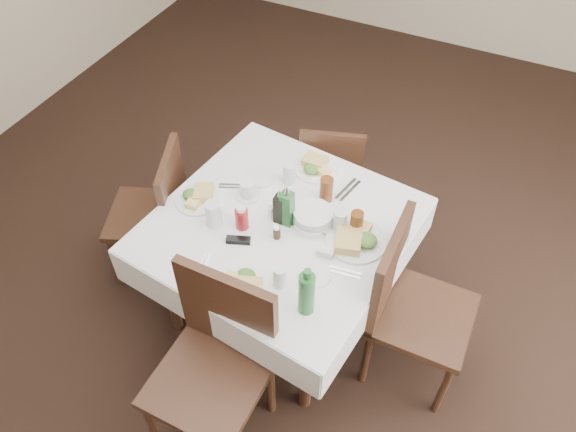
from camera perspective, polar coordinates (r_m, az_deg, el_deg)
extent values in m
plane|color=black|center=(3.44, 2.29, -10.31)|extent=(7.00, 7.00, 0.00)
cylinder|color=black|center=(3.18, -11.97, -7.34)|extent=(0.06, 0.06, 0.72)
cylinder|color=black|center=(3.60, -2.74, 2.21)|extent=(0.06, 0.06, 0.72)
cylinder|color=black|center=(2.87, 1.87, -15.39)|extent=(0.06, 0.06, 0.72)
cylinder|color=black|center=(3.33, 9.94, -3.70)|extent=(0.06, 0.06, 0.72)
cube|color=black|center=(2.91, -0.81, -1.09)|extent=(1.24, 1.24, 0.03)
cube|color=white|center=(2.89, -0.81, -0.81)|extent=(1.36, 1.36, 0.01)
cube|color=white|center=(3.34, 5.01, 4.45)|extent=(1.21, 0.16, 0.22)
cube|color=white|center=(2.69, -8.09, -10.51)|extent=(1.21, 0.16, 0.22)
cube|color=white|center=(2.81, 9.74, -7.35)|extent=(0.16, 1.21, 0.22)
cube|color=white|center=(3.25, -9.82, 2.24)|extent=(0.16, 1.21, 0.22)
cube|color=black|center=(3.73, 4.44, 4.91)|extent=(0.50, 0.50, 0.04)
cube|color=black|center=(3.46, 4.39, 5.57)|extent=(0.39, 0.16, 0.43)
cylinder|color=black|center=(3.99, 6.91, 4.15)|extent=(0.03, 0.03, 0.40)
cylinder|color=black|center=(3.75, 6.63, 0.64)|extent=(0.03, 0.03, 0.40)
cylinder|color=black|center=(4.00, 2.05, 4.63)|extent=(0.03, 0.03, 0.40)
cylinder|color=black|center=(3.76, 1.47, 1.16)|extent=(0.03, 0.03, 0.40)
cube|color=black|center=(2.70, -8.12, -16.38)|extent=(0.49, 0.49, 0.04)
cube|color=black|center=(2.56, -6.11, -9.79)|extent=(0.49, 0.05, 0.53)
cylinder|color=black|center=(2.94, -13.59, -19.96)|extent=(0.04, 0.04, 0.50)
cylinder|color=black|center=(3.07, -8.94, -13.69)|extent=(0.04, 0.04, 0.50)
cylinder|color=black|center=(2.95, -1.71, -17.02)|extent=(0.04, 0.04, 0.50)
cube|color=black|center=(2.95, 13.61, -9.85)|extent=(0.48, 0.48, 0.04)
cube|color=black|center=(2.76, 10.27, -5.46)|extent=(0.05, 0.47, 0.52)
cylinder|color=black|center=(3.05, 15.52, -16.56)|extent=(0.04, 0.04, 0.49)
cylinder|color=black|center=(3.06, 7.98, -14.05)|extent=(0.04, 0.04, 0.49)
cylinder|color=black|center=(3.27, 17.30, -10.53)|extent=(0.04, 0.04, 0.49)
cylinder|color=black|center=(3.28, 10.40, -8.26)|extent=(0.04, 0.04, 0.49)
cube|color=black|center=(3.47, -14.24, 0.04)|extent=(0.56, 0.56, 0.04)
cube|color=black|center=(3.25, -11.68, 2.69)|extent=(0.20, 0.42, 0.47)
cylinder|color=black|center=(3.80, -15.66, -0.02)|extent=(0.04, 0.04, 0.44)
cylinder|color=black|center=(3.70, -10.17, -0.33)|extent=(0.04, 0.04, 0.44)
cylinder|color=black|center=(3.57, -17.17, -4.40)|extent=(0.04, 0.04, 0.44)
cylinder|color=black|center=(3.47, -11.36, -4.86)|extent=(0.04, 0.04, 0.44)
cylinder|color=white|center=(3.17, 2.93, 4.78)|extent=(0.25, 0.25, 0.01)
cube|color=tan|center=(3.18, 2.73, 5.62)|extent=(0.13, 0.11, 0.04)
cube|color=#E6BB60|center=(3.13, 3.52, 4.66)|extent=(0.10, 0.09, 0.03)
ellipsoid|color=#2D671E|center=(3.13, 2.40, 4.81)|extent=(0.09, 0.08, 0.04)
cylinder|color=white|center=(2.64, -4.67, -7.03)|extent=(0.25, 0.25, 0.01)
cube|color=tan|center=(2.60, -4.17, -7.25)|extent=(0.16, 0.14, 0.04)
cube|color=#E6BB60|center=(2.64, -5.59, -6.39)|extent=(0.08, 0.07, 0.03)
ellipsoid|color=#2D671E|center=(2.64, -4.28, -6.02)|extent=(0.09, 0.08, 0.04)
cylinder|color=white|center=(2.82, 6.94, -2.47)|extent=(0.31, 0.31, 0.02)
cube|color=tan|center=(2.77, 6.18, -2.47)|extent=(0.16, 0.19, 0.05)
cube|color=#E6BB60|center=(2.83, 7.47, -1.35)|extent=(0.09, 0.11, 0.04)
ellipsoid|color=#2D671E|center=(2.78, 7.94, -2.42)|extent=(0.11, 0.10, 0.05)
cylinder|color=white|center=(3.03, -9.13, 1.65)|extent=(0.24, 0.24, 0.01)
cube|color=tan|center=(3.03, -8.57, 2.36)|extent=(0.14, 0.15, 0.04)
cube|color=#E6BB60|center=(2.99, -9.57, 1.37)|extent=(0.07, 0.09, 0.03)
ellipsoid|color=#2D671E|center=(3.03, -9.86, 2.19)|extent=(0.09, 0.08, 0.04)
cylinder|color=white|center=(3.12, -2.79, 3.96)|extent=(0.17, 0.17, 0.01)
cylinder|color=white|center=(2.67, 2.72, -5.95)|extent=(0.16, 0.16, 0.01)
cylinder|color=silver|center=(3.06, 0.08, 4.37)|extent=(0.07, 0.07, 0.12)
cylinder|color=silver|center=(2.59, -0.85, -6.19)|extent=(0.06, 0.06, 0.12)
cylinder|color=silver|center=(2.82, 5.31, -0.51)|extent=(0.07, 0.07, 0.13)
cylinder|color=silver|center=(2.85, -7.56, 0.19)|extent=(0.08, 0.08, 0.15)
cylinder|color=brown|center=(2.96, 3.92, 2.70)|extent=(0.07, 0.07, 0.15)
cylinder|color=brown|center=(2.82, 6.96, -0.69)|extent=(0.07, 0.07, 0.14)
cylinder|color=silver|center=(2.88, 2.57, -0.32)|extent=(0.23, 0.23, 0.04)
cylinder|color=white|center=(2.86, 2.59, 0.10)|extent=(0.20, 0.20, 0.05)
cube|color=black|center=(2.84, -0.84, 0.73)|extent=(0.05, 0.05, 0.17)
cone|color=silver|center=(2.76, -0.87, 2.31)|extent=(0.03, 0.03, 0.05)
cube|color=#206228|center=(2.82, -0.12, 0.77)|extent=(0.06, 0.06, 0.20)
cone|color=silver|center=(2.72, -0.12, 2.64)|extent=(0.03, 0.03, 0.06)
cylinder|color=#A41B20|center=(2.83, -4.72, -0.25)|extent=(0.07, 0.07, 0.12)
cylinder|color=white|center=(2.78, -4.81, 0.76)|extent=(0.05, 0.05, 0.02)
cylinder|color=white|center=(2.89, -1.68, 0.32)|extent=(0.03, 0.03, 0.07)
cylinder|color=silver|center=(2.86, -1.70, 0.85)|extent=(0.03, 0.03, 0.01)
cylinder|color=#3A281A|center=(2.80, -1.14, -1.71)|extent=(0.04, 0.04, 0.07)
cylinder|color=silver|center=(2.76, -1.16, -1.14)|extent=(0.04, 0.04, 0.01)
cylinder|color=white|center=(3.03, -4.08, 2.15)|extent=(0.13, 0.13, 0.01)
cylinder|color=white|center=(2.99, -4.12, 2.81)|extent=(0.08, 0.08, 0.09)
cylinder|color=black|center=(2.97, -4.16, 3.24)|extent=(0.07, 0.07, 0.01)
torus|color=white|center=(3.00, -3.16, 2.97)|extent=(0.05, 0.05, 0.06)
cube|color=black|center=(2.80, -5.06, -2.45)|extent=(0.13, 0.08, 0.03)
cylinder|color=#206228|center=(2.47, 1.89, -7.88)|extent=(0.07, 0.07, 0.24)
cylinder|color=#206228|center=(2.35, 1.97, -5.91)|extent=(0.03, 0.03, 0.04)
cube|color=white|center=(2.74, 3.81, -3.67)|extent=(0.09, 0.05, 0.04)
cube|color=pink|center=(2.73, 3.82, -3.58)|extent=(0.07, 0.04, 0.02)
cube|color=silver|center=(3.07, 5.87, 2.77)|extent=(0.06, 0.19, 0.01)
cube|color=silver|center=(3.06, 6.34, 2.53)|extent=(0.06, 0.19, 0.01)
cube|color=silver|center=(2.73, -8.40, -5.14)|extent=(0.05, 0.16, 0.01)
cube|color=silver|center=(2.73, -8.89, -5.05)|extent=(0.05, 0.16, 0.01)
cube|color=silver|center=(2.68, 5.74, -5.92)|extent=(0.16, 0.03, 0.01)
cube|color=silver|center=(2.70, 5.87, -5.52)|extent=(0.16, 0.03, 0.01)
cube|color=silver|center=(3.09, -5.61, 3.17)|extent=(0.15, 0.07, 0.01)
cube|color=silver|center=(3.08, -5.65, 2.86)|extent=(0.15, 0.07, 0.01)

